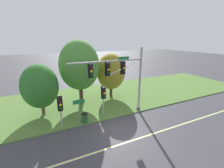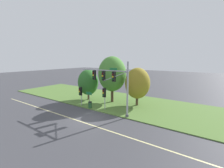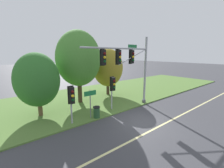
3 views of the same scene
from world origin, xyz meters
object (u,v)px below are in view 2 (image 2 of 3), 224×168
Objects in this scene: pedestrian_signal_near_kerb at (80,92)px; route_sign_post at (89,97)px; tree_behind_signpost at (137,83)px; traffic_signal_mast at (112,81)px; tree_left_of_mast at (112,74)px; trash_bin at (90,105)px; tree_nearest_road at (88,82)px; pedestrian_signal_further_along at (104,94)px.

pedestrian_signal_near_kerb is 1.25× the size of route_sign_post.
pedestrian_signal_near_kerb is 8.74m from tree_behind_signpost.
tree_left_of_mast reaches higher than traffic_signal_mast.
trash_bin is at bearing -178.93° from traffic_signal_mast.
tree_nearest_road is at bearing -165.31° from tree_left_of_mast.
pedestrian_signal_further_along reaches higher than route_sign_post.
traffic_signal_mast is at bearing -56.45° from tree_left_of_mast.
tree_left_of_mast reaches higher than tree_behind_signpost.
tree_left_of_mast reaches higher than tree_nearest_road.
pedestrian_signal_near_kerb is at bearing 176.95° from trash_bin.
tree_behind_signpost is at bearing 11.37° from tree_nearest_road.
trash_bin is (2.02, -0.11, -1.59)m from pedestrian_signal_near_kerb.
trash_bin is at bearing -3.05° from pedestrian_signal_near_kerb.
traffic_signal_mast is 5.25m from tree_behind_signpost.
tree_nearest_road is (-1.44, 3.27, 0.98)m from pedestrian_signal_near_kerb.
pedestrian_signal_near_kerb is at bearing -173.94° from pedestrian_signal_further_along.
tree_nearest_road is 0.91× the size of tree_behind_signpost.
route_sign_post is (1.63, 0.17, -0.50)m from pedestrian_signal_near_kerb.
pedestrian_signal_near_kerb is 4.20m from pedestrian_signal_further_along.
tree_behind_signpost is (8.49, 1.71, 0.37)m from tree_nearest_road.
route_sign_post is (-2.55, -0.27, -0.69)m from pedestrian_signal_further_along.
pedestrian_signal_further_along is 6.33m from tree_nearest_road.
pedestrian_signal_further_along is at bearing 6.06° from pedestrian_signal_near_kerb.
traffic_signal_mast is at bearing 1.07° from trash_bin.
trash_bin is at bearing -44.35° from tree_nearest_road.
traffic_signal_mast reaches higher than pedestrian_signal_further_along.
tree_nearest_road reaches higher than route_sign_post.
traffic_signal_mast is at bearing -2.86° from route_sign_post.
tree_left_of_mast reaches higher than trash_bin.
pedestrian_signal_further_along is 0.42× the size of tree_left_of_mast.
tree_nearest_road reaches higher than trash_bin.
trash_bin is (3.45, -3.37, -2.57)m from tree_nearest_road.
tree_nearest_road is (-7.21, 3.30, -1.26)m from traffic_signal_mast.
tree_behind_signpost reaches higher than route_sign_post.
pedestrian_signal_near_kerb is 3.11× the size of trash_bin.
traffic_signal_mast is 5.32m from tree_left_of_mast.
trash_bin is (-3.76, -0.07, -3.83)m from traffic_signal_mast.
tree_left_of_mast reaches higher than route_sign_post.
route_sign_post is at bearing 144.58° from trash_bin.
tree_nearest_road is at bearing 134.68° from route_sign_post.
route_sign_post is at bearing -173.86° from pedestrian_signal_further_along.
tree_left_of_mast is (2.84, 4.39, 2.56)m from pedestrian_signal_near_kerb.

